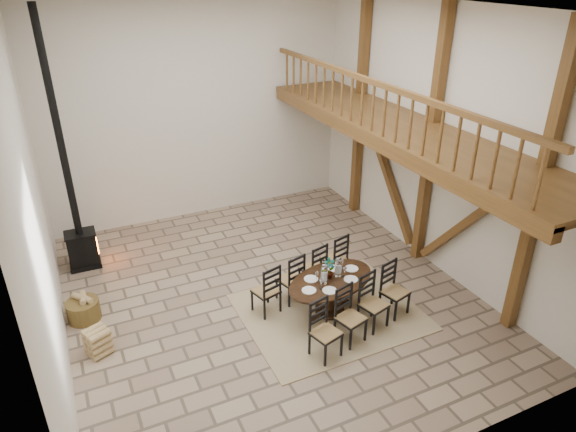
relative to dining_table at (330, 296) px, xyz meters
name	(u,v)px	position (x,y,z in m)	size (l,w,h in m)	color
ground	(269,296)	(-0.77, 0.92, -0.36)	(8.00, 8.00, 0.00)	gray
room_shell	(331,131)	(0.42, 0.92, 2.66)	(7.02, 8.02, 5.01)	beige
rug	(329,312)	(0.00, 0.00, -0.35)	(3.00, 2.50, 0.02)	tan
dining_table	(330,296)	(0.00, 0.00, 0.00)	(2.51, 2.37, 1.09)	black
wood_stove	(76,216)	(-3.75, 3.46, 0.79)	(0.60, 0.47, 5.00)	black
log_basket	(83,309)	(-3.94, 1.65, -0.16)	(0.56, 0.56, 0.46)	brown
log_stack	(98,342)	(-3.82, 0.63, -0.13)	(0.45, 0.45, 0.46)	tan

